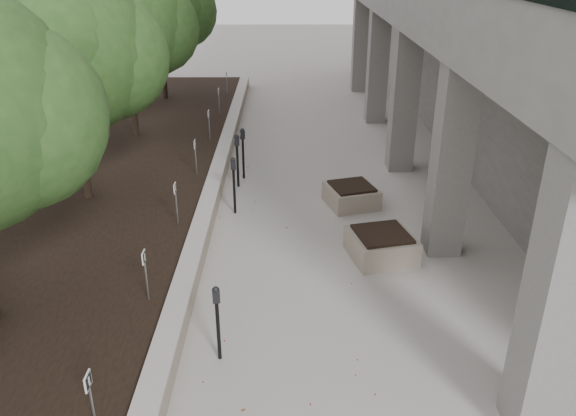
{
  "coord_description": "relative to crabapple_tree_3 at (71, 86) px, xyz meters",
  "views": [
    {
      "loc": [
        0.03,
        -4.85,
        6.01
      ],
      "look_at": [
        0.09,
        5.46,
        1.25
      ],
      "focal_mm": 35.52,
      "sensor_mm": 36.0,
      "label": 1
    }
  ],
  "objects": [
    {
      "name": "retaining_wall",
      "position": [
        2.97,
        1.0,
        -2.87
      ],
      "size": [
        0.39,
        26.0,
        0.5
      ],
      "primitive_type": null,
      "color": "#9F927E",
      "rests_on": "ground"
    },
    {
      "name": "planting_bed",
      "position": [
        -0.7,
        1.0,
        -2.92
      ],
      "size": [
        7.0,
        26.0,
        0.4
      ],
      "primitive_type": "cube",
      "color": "black",
      "rests_on": "ground"
    },
    {
      "name": "crabapple_tree_3",
      "position": [
        0.0,
        0.0,
        0.0
      ],
      "size": [
        4.6,
        4.0,
        5.44
      ],
      "primitive_type": null,
      "color": "#264A1C",
      "rests_on": "planting_bed"
    },
    {
      "name": "crabapple_tree_4",
      "position": [
        0.0,
        5.0,
        0.0
      ],
      "size": [
        4.6,
        4.0,
        5.44
      ],
      "primitive_type": null,
      "color": "#264A1C",
      "rests_on": "planting_bed"
    },
    {
      "name": "crabapple_tree_5",
      "position": [
        0.0,
        10.0,
        0.0
      ],
      "size": [
        4.6,
        4.0,
        5.44
      ],
      "primitive_type": null,
      "color": "#264A1C",
      "rests_on": "planting_bed"
    },
    {
      "name": "parking_sign_2",
      "position": [
        2.45,
        -7.5,
        -2.24
      ],
      "size": [
        0.04,
        0.22,
        0.96
      ],
      "primitive_type": null,
      "color": "black",
      "rests_on": "planting_bed"
    },
    {
      "name": "parking_sign_3",
      "position": [
        2.45,
        -4.5,
        -2.24
      ],
      "size": [
        0.04,
        0.22,
        0.96
      ],
      "primitive_type": null,
      "color": "black",
      "rests_on": "planting_bed"
    },
    {
      "name": "parking_sign_4",
      "position": [
        2.45,
        -1.5,
        -2.24
      ],
      "size": [
        0.04,
        0.22,
        0.96
      ],
      "primitive_type": null,
      "color": "black",
      "rests_on": "planting_bed"
    },
    {
      "name": "parking_sign_5",
      "position": [
        2.45,
        1.5,
        -2.24
      ],
      "size": [
        0.04,
        0.22,
        0.96
      ],
      "primitive_type": null,
      "color": "black",
      "rests_on": "planting_bed"
    },
    {
      "name": "parking_sign_6",
      "position": [
        2.45,
        4.5,
        -2.24
      ],
      "size": [
        0.04,
        0.22,
        0.96
      ],
      "primitive_type": null,
      "color": "black",
      "rests_on": "planting_bed"
    },
    {
      "name": "parking_sign_7",
      "position": [
        2.45,
        7.5,
        -2.24
      ],
      "size": [
        0.04,
        0.22,
        0.96
      ],
      "primitive_type": null,
      "color": "black",
      "rests_on": "planting_bed"
    },
    {
      "name": "parking_sign_8",
      "position": [
        2.45,
        10.5,
        -2.24
      ],
      "size": [
        0.04,
        0.22,
        0.96
      ],
      "primitive_type": null,
      "color": "black",
      "rests_on": "planting_bed"
    },
    {
      "name": "parking_meter_2",
      "position": [
        3.78,
        -5.57,
        -2.45
      ],
      "size": [
        0.15,
        0.12,
        1.35
      ],
      "primitive_type": null,
      "rotation": [
        0.0,
        0.0,
        0.17
      ],
      "color": "black",
      "rests_on": "ground"
    },
    {
      "name": "parking_meter_3",
      "position": [
        3.6,
        -0.11,
        -2.39
      ],
      "size": [
        0.15,
        0.12,
        1.46
      ],
      "primitive_type": null,
      "rotation": [
        0.0,
        0.0,
        0.11
      ],
      "color": "black",
      "rests_on": "ground"
    },
    {
      "name": "parking_meter_4",
      "position": [
        3.55,
        1.6,
        -2.38
      ],
      "size": [
        0.17,
        0.14,
        1.49
      ],
      "primitive_type": null,
      "rotation": [
        0.0,
        0.0,
        0.27
      ],
      "color": "black",
      "rests_on": "ground"
    },
    {
      "name": "parking_meter_5",
      "position": [
        3.66,
        2.21,
        -2.38
      ],
      "size": [
        0.17,
        0.15,
        1.47
      ],
      "primitive_type": null,
      "rotation": [
        0.0,
        0.0,
        0.36
      ],
      "color": "black",
      "rests_on": "ground"
    },
    {
      "name": "planter_front",
      "position": [
        6.85,
        -2.33,
        -2.83
      ],
      "size": [
        1.51,
        1.51,
        0.59
      ],
      "primitive_type": null,
      "rotation": [
        0.0,
        0.0,
        0.23
      ],
      "color": "#9F927E",
      "rests_on": "ground"
    },
    {
      "name": "planter_back",
      "position": [
        6.51,
        0.36,
        -2.85
      ],
      "size": [
        1.45,
        1.45,
        0.54
      ],
      "primitive_type": null,
      "rotation": [
        0.0,
        0.0,
        0.29
      ],
      "color": "#9F927E",
      "rests_on": "ground"
    },
    {
      "name": "berry_scatter",
      "position": [
        4.7,
        -3.0,
        -3.11
      ],
      "size": [
        3.3,
        14.1,
        0.02
      ],
      "primitive_type": null,
      "color": "#960B0A",
      "rests_on": "ground"
    }
  ]
}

